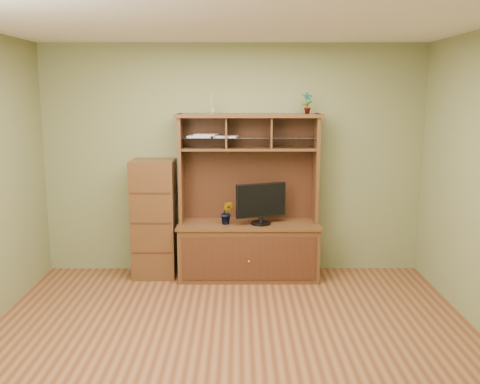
{
  "coord_description": "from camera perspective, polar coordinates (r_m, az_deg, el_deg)",
  "views": [
    {
      "loc": [
        0.07,
        -4.31,
        2.14
      ],
      "look_at": [
        0.08,
        1.2,
        1.11
      ],
      "focal_mm": 40.0,
      "sensor_mm": 36.0,
      "label": 1
    }
  ],
  "objects": [
    {
      "name": "reed_diffuser",
      "position": [
        6.12,
        -3.06,
        9.24
      ],
      "size": [
        0.05,
        0.05,
        0.25
      ],
      "color": "silver",
      "rests_on": "media_hutch"
    },
    {
      "name": "media_hutch",
      "position": [
        6.25,
        0.91,
        -4.4
      ],
      "size": [
        1.66,
        0.61,
        1.9
      ],
      "color": "#442813",
      "rests_on": "room"
    },
    {
      "name": "monitor",
      "position": [
        6.09,
        2.25,
        -1.16
      ],
      "size": [
        0.58,
        0.25,
        0.47
      ],
      "rotation": [
        0.0,
        0.0,
        0.36
      ],
      "color": "black",
      "rests_on": "media_hutch"
    },
    {
      "name": "magazines",
      "position": [
        6.14,
        -3.19,
        6.0
      ],
      "size": [
        0.59,
        0.24,
        0.04
      ],
      "color": "#B7B6BC",
      "rests_on": "media_hutch"
    },
    {
      "name": "side_cabinet",
      "position": [
        6.32,
        -9.13,
        -2.82
      ],
      "size": [
        0.49,
        0.45,
        1.38
      ],
      "color": "#442813",
      "rests_on": "room"
    },
    {
      "name": "top_plant",
      "position": [
        6.16,
        7.17,
        9.41
      ],
      "size": [
        0.14,
        0.11,
        0.24
      ],
      "primitive_type": "imported",
      "rotation": [
        0.0,
        0.0,
        0.23
      ],
      "color": "#326824",
      "rests_on": "media_hutch"
    },
    {
      "name": "orchid_plant",
      "position": [
        6.11,
        -1.4,
        -2.21
      ],
      "size": [
        0.17,
        0.14,
        0.27
      ],
      "primitive_type": "imported",
      "rotation": [
        0.0,
        0.0,
        -0.17
      ],
      "color": "#355F20",
      "rests_on": "media_hutch"
    },
    {
      "name": "room",
      "position": [
        4.38,
        -0.98,
        0.23
      ],
      "size": [
        4.54,
        4.04,
        2.74
      ],
      "color": "#582D19",
      "rests_on": "ground"
    }
  ]
}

